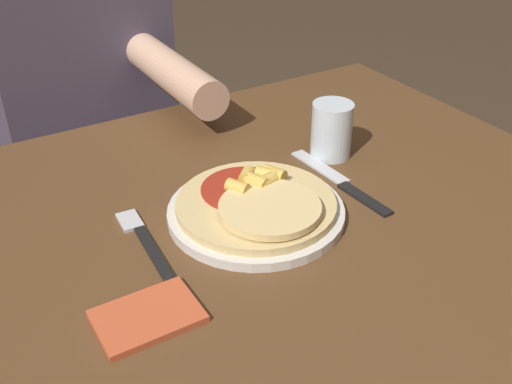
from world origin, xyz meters
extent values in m
cube|color=brown|center=(0.00, 0.00, 0.76)|extent=(0.93, 0.90, 0.03)
cylinder|color=brown|center=(-0.41, 0.39, 0.37)|extent=(0.06, 0.06, 0.75)
cylinder|color=brown|center=(0.41, 0.39, 0.37)|extent=(0.06, 0.06, 0.75)
cylinder|color=silver|center=(-0.05, 0.05, 0.78)|extent=(0.25, 0.25, 0.01)
cylinder|color=#DBBC7A|center=(-0.05, 0.05, 0.80)|extent=(0.22, 0.22, 0.01)
cylinder|color=#9E2819|center=(-0.05, 0.08, 0.80)|extent=(0.12, 0.12, 0.00)
cylinder|color=#E8C881|center=(-0.05, 0.01, 0.81)|extent=(0.14, 0.14, 0.01)
cylinder|color=gold|center=(-0.01, 0.08, 0.82)|extent=(0.03, 0.04, 0.02)
cylinder|color=gold|center=(-0.02, 0.07, 0.82)|extent=(0.03, 0.02, 0.02)
cylinder|color=gold|center=(-0.03, 0.07, 0.82)|extent=(0.03, 0.04, 0.02)
cylinder|color=gold|center=(0.00, 0.08, 0.82)|extent=(0.03, 0.04, 0.02)
cylinder|color=gold|center=(-0.04, 0.09, 0.82)|extent=(0.03, 0.03, 0.02)
cylinder|color=gold|center=(-0.06, 0.07, 0.82)|extent=(0.03, 0.04, 0.02)
cube|color=black|center=(-0.20, 0.04, 0.78)|extent=(0.02, 0.13, 0.00)
cube|color=silver|center=(-0.20, 0.12, 0.78)|extent=(0.03, 0.05, 0.00)
cube|color=black|center=(0.11, 0.00, 0.78)|extent=(0.02, 0.10, 0.00)
cube|color=silver|center=(0.11, 0.11, 0.78)|extent=(0.03, 0.12, 0.00)
cylinder|color=silver|center=(0.15, 0.14, 0.82)|extent=(0.07, 0.07, 0.09)
cube|color=#C6512D|center=(-0.26, -0.06, 0.78)|extent=(0.11, 0.08, 0.01)
cylinder|color=#2D2D38|center=(-0.18, 0.69, 0.24)|extent=(0.11, 0.11, 0.48)
cylinder|color=#2D2D38|center=(-0.02, 0.69, 0.24)|extent=(0.11, 0.11, 0.48)
cube|color=#4C4256|center=(-0.10, 0.69, 0.73)|extent=(0.36, 0.22, 0.50)
cylinder|color=tan|center=(0.01, 0.43, 0.85)|extent=(0.07, 0.30, 0.07)
camera|label=1|loc=(-0.41, -0.54, 1.25)|focal=42.00mm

